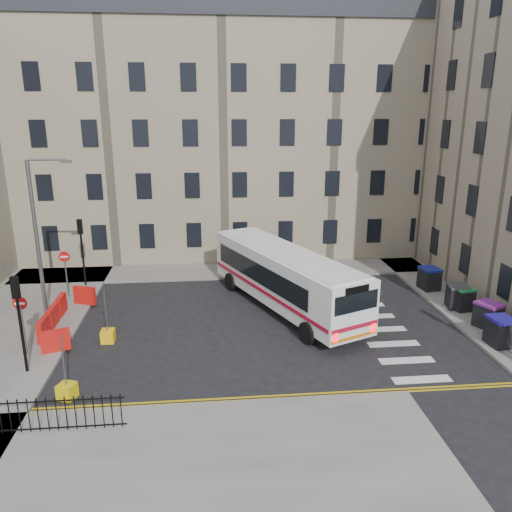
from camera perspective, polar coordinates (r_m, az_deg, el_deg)
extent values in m
plane|color=black|center=(25.79, 4.80, -7.60)|extent=(120.00, 120.00, 0.00)
cube|color=slate|center=(33.44, -8.02, -1.84)|extent=(36.00, 3.20, 0.15)
cube|color=slate|center=(32.02, 19.58, -3.51)|extent=(2.40, 26.00, 0.15)
cube|color=slate|center=(27.99, -25.35, -7.06)|extent=(6.00, 22.00, 0.15)
cube|color=slate|center=(16.97, -14.18, -21.99)|extent=(20.00, 6.00, 0.15)
cube|color=gray|center=(38.81, -9.62, 12.57)|extent=(38.00, 10.50, 16.00)
cube|color=black|center=(39.20, -10.28, 25.20)|extent=(38.30, 10.80, 1.20)
cylinder|color=black|center=(31.82, -19.14, -0.41)|extent=(0.12, 0.12, 3.20)
cube|color=black|center=(31.32, -19.49, 3.18)|extent=(0.28, 0.22, 0.90)
cylinder|color=black|center=(22.37, -25.16, -8.20)|extent=(0.12, 0.12, 3.20)
cube|color=black|center=(21.65, -25.82, -3.25)|extent=(0.28, 0.22, 0.90)
cylinder|color=#595B5E|center=(27.31, -23.74, 1.63)|extent=(0.20, 0.20, 8.00)
cube|color=#595B5E|center=(26.66, -24.76, 10.10)|extent=(0.50, 0.22, 0.14)
cylinder|color=#595B5E|center=(30.22, -20.83, -2.26)|extent=(0.08, 0.08, 2.40)
cube|color=red|center=(29.80, -21.12, 0.48)|extent=(0.60, 0.04, 0.60)
cylinder|color=#595B5E|center=(23.98, -25.03, -7.59)|extent=(0.08, 0.08, 2.40)
cube|color=red|center=(23.45, -25.47, -4.23)|extent=(0.60, 0.04, 0.60)
cube|color=red|center=(25.45, -23.12, -7.69)|extent=(0.25, 1.25, 1.00)
cube|color=red|center=(26.77, -22.20, -6.40)|extent=(0.25, 1.25, 1.00)
cube|color=red|center=(28.10, -21.37, -5.22)|extent=(0.25, 1.25, 1.00)
cube|color=red|center=(29.04, -18.99, -4.28)|extent=(1.26, 0.66, 1.00)
cube|color=red|center=(24.06, -21.95, -8.96)|extent=(1.26, 0.66, 1.00)
cube|color=black|center=(18.85, -26.96, -14.81)|extent=(7.80, 0.04, 0.04)
cube|color=black|center=(19.36, -26.55, -17.42)|extent=(7.80, 0.04, 0.04)
cube|color=white|center=(26.86, 3.31, -2.28)|extent=(7.07, 11.86, 2.67)
cube|color=black|center=(26.58, 0.25, -1.97)|extent=(3.74, 8.67, 1.07)
cube|color=black|center=(27.92, 5.09, -1.13)|extent=(3.74, 8.67, 1.07)
cube|color=black|center=(31.70, -2.30, 1.18)|extent=(2.19, 0.98, 1.18)
cube|color=black|center=(22.22, 11.41, -5.22)|extent=(2.19, 0.98, 0.85)
cube|color=#A10D24|center=(26.42, 0.80, -4.05)|extent=(4.57, 10.63, 0.19)
cube|color=#A10D24|center=(27.77, 5.66, -3.10)|extent=(4.57, 10.63, 0.19)
cube|color=#FF0C0C|center=(22.16, 9.06, -9.23)|extent=(0.24, 0.14, 0.43)
cube|color=#FF0C0C|center=(23.43, 13.25, -8.00)|extent=(0.24, 0.14, 0.43)
cylinder|color=black|center=(29.96, -2.91, -2.96)|extent=(0.69, 1.10, 1.07)
cylinder|color=black|center=(31.15, 1.52, -2.18)|extent=(0.69, 1.10, 1.07)
cylinder|color=black|center=(23.45, 5.89, -8.75)|extent=(0.69, 1.10, 1.07)
cylinder|color=black|center=(24.94, 11.00, -7.38)|extent=(0.69, 1.10, 1.07)
cube|color=black|center=(25.42, 26.15, -7.88)|extent=(1.06, 1.20, 1.19)
cube|color=navy|center=(25.17, 26.33, -6.51)|extent=(1.11, 1.26, 0.12)
cube|color=black|center=(27.14, 24.99, -6.25)|extent=(1.32, 1.39, 1.15)
cube|color=#74217D|center=(26.92, 25.15, -5.00)|extent=(1.39, 1.46, 0.12)
cube|color=black|center=(28.96, 22.46, -4.58)|extent=(1.08, 1.20, 1.12)
cube|color=#1C7E3C|center=(28.76, 22.59, -3.42)|extent=(1.14, 1.26, 0.12)
cube|color=black|center=(29.06, 21.97, -4.40)|extent=(1.17, 1.29, 1.17)
cube|color=#343436|center=(28.85, 22.11, -3.20)|extent=(1.23, 1.35, 0.12)
cube|color=black|center=(31.46, 19.19, -2.54)|extent=(1.11, 1.25, 1.18)
cube|color=navy|center=(31.27, 19.30, -1.41)|extent=(1.17, 1.30, 0.12)
cube|color=#FDB80E|center=(24.59, -16.56, -8.75)|extent=(0.61, 0.61, 0.60)
cube|color=yellow|center=(20.68, -20.78, -14.25)|extent=(0.77, 0.77, 0.60)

